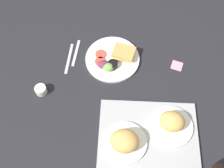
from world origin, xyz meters
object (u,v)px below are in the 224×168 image
(plate_with_salad, at_px, (114,59))
(fork, at_px, (76,53))
(espresso_cup, at_px, (41,90))
(serving_tray, at_px, (148,135))
(sticky_note, at_px, (177,66))
(bread_plate_near, at_px, (172,123))
(knife, at_px, (69,58))
(bread_plate_far, at_px, (125,141))

(plate_with_salad, xyz_separation_m, fork, (0.21, -0.02, -0.01))
(espresso_cup, bearing_deg, serving_tray, 163.29)
(serving_tray, height_order, espresso_cup, espresso_cup)
(fork, distance_m, sticky_note, 0.54)
(sticky_note, bearing_deg, bread_plate_near, 84.81)
(espresso_cup, relative_size, knife, 0.29)
(bread_plate_near, distance_m, fork, 0.62)
(bread_plate_near, xyz_separation_m, espresso_cup, (0.63, -0.11, -0.03))
(bread_plate_far, relative_size, fork, 1.12)
(bread_plate_near, relative_size, plate_with_salad, 0.69)
(knife, bearing_deg, fork, 142.63)
(serving_tray, relative_size, knife, 2.37)
(plate_with_salad, xyz_separation_m, knife, (0.24, 0.02, -0.01))
(bread_plate_far, xyz_separation_m, espresso_cup, (0.43, -0.22, -0.04))
(plate_with_salad, bearing_deg, serving_tray, 117.81)
(serving_tray, height_order, bread_plate_near, bread_plate_near)
(bread_plate_near, distance_m, espresso_cup, 0.64)
(plate_with_salad, distance_m, sticky_note, 0.33)
(bread_plate_far, distance_m, fork, 0.56)
(knife, distance_m, sticky_note, 0.57)
(bread_plate_far, bearing_deg, espresso_cup, -26.61)
(fork, height_order, sticky_note, fork)
(bread_plate_far, relative_size, sticky_note, 3.41)
(serving_tray, bearing_deg, bread_plate_far, 28.50)
(bread_plate_near, height_order, fork, bread_plate_near)
(bread_plate_far, height_order, sticky_note, bread_plate_far)
(bread_plate_near, relative_size, sticky_note, 3.52)
(fork, bearing_deg, bread_plate_far, 34.65)
(espresso_cup, height_order, fork, espresso_cup)
(knife, xyz_separation_m, sticky_note, (-0.57, -0.02, -0.00))
(serving_tray, distance_m, fork, 0.58)
(plate_with_salad, relative_size, sticky_note, 5.08)
(serving_tray, relative_size, bread_plate_near, 2.28)
(fork, bearing_deg, sticky_note, 89.68)
(espresso_cup, relative_size, fork, 0.33)
(espresso_cup, bearing_deg, sticky_note, -160.48)
(espresso_cup, xyz_separation_m, fork, (-0.13, -0.25, -0.02))
(serving_tray, distance_m, espresso_cup, 0.56)
(knife, bearing_deg, serving_tray, 49.32)
(sticky_note, bearing_deg, knife, 2.44)
(serving_tray, relative_size, bread_plate_far, 2.35)
(knife, bearing_deg, bread_plate_far, 37.75)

